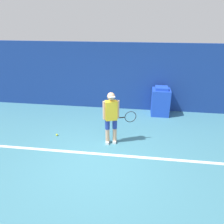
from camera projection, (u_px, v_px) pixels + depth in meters
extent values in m
plane|color=teal|center=(98.00, 161.00, 5.84)|extent=(24.00, 24.00, 0.00)
cube|color=navy|center=(115.00, 77.00, 8.74)|extent=(24.00, 0.10, 2.67)
cube|color=white|center=(100.00, 154.00, 6.11)|extent=(21.60, 0.10, 0.01)
cylinder|color=tan|center=(108.00, 136.00, 6.57)|extent=(0.12, 0.12, 0.48)
cylinder|color=navy|center=(107.00, 124.00, 6.41)|extent=(0.14, 0.14, 0.30)
cube|color=white|center=(108.00, 142.00, 6.65)|extent=(0.10, 0.24, 0.08)
cylinder|color=tan|center=(115.00, 135.00, 6.61)|extent=(0.12, 0.12, 0.48)
cylinder|color=navy|center=(115.00, 124.00, 6.45)|extent=(0.14, 0.14, 0.30)
cube|color=white|center=(115.00, 141.00, 6.69)|extent=(0.10, 0.24, 0.08)
cube|color=yellow|center=(111.00, 110.00, 6.26)|extent=(0.39, 0.30, 0.58)
sphere|color=tan|center=(111.00, 96.00, 6.09)|extent=(0.22, 0.22, 0.22)
cube|color=white|center=(112.00, 97.00, 5.99)|extent=(0.21, 0.17, 0.02)
cylinder|color=tan|center=(104.00, 110.00, 6.22)|extent=(0.09, 0.09, 0.54)
cylinder|color=tan|center=(118.00, 109.00, 6.29)|extent=(0.09, 0.09, 0.54)
cylinder|color=black|center=(121.00, 118.00, 6.42)|extent=(0.22, 0.10, 0.03)
torus|color=black|center=(130.00, 117.00, 6.47)|extent=(0.34, 0.14, 0.36)
sphere|color=#D1E533|center=(57.00, 135.00, 7.05)|extent=(0.07, 0.07, 0.07)
cube|color=blue|center=(160.00, 102.00, 8.45)|extent=(0.68, 0.66, 1.02)
cube|color=blue|center=(162.00, 88.00, 8.23)|extent=(0.47, 0.46, 0.10)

